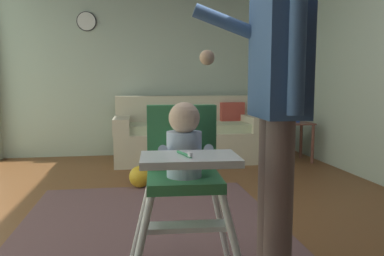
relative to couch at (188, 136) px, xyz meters
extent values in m
cube|color=brown|center=(-0.39, -2.48, -0.38)|extent=(5.86, 7.54, 0.10)
cube|color=#AEBFAE|center=(-0.39, 0.52, 1.04)|extent=(5.06, 0.06, 2.75)
cube|color=brown|center=(-0.61, -2.41, -0.33)|extent=(1.88, 2.28, 0.01)
cube|color=beige|center=(-0.01, -0.06, -0.13)|extent=(1.91, 0.84, 0.40)
cube|color=beige|center=(-0.01, 0.27, 0.30)|extent=(1.91, 0.22, 0.46)
cube|color=beige|center=(-0.87, -0.06, 0.17)|extent=(0.20, 0.84, 0.20)
cube|color=beige|center=(0.86, -0.06, 0.17)|extent=(0.20, 0.84, 0.20)
cube|color=beige|center=(-0.42, -0.11, 0.12)|extent=(0.75, 0.60, 0.11)
cube|color=beige|center=(0.40, -0.11, 0.12)|extent=(0.75, 0.60, 0.11)
cube|color=#B24238|center=(0.65, 0.14, 0.27)|extent=(0.35, 0.12, 0.34)
cylinder|color=white|center=(-0.27, -3.36, -0.08)|extent=(0.16, 0.18, 0.52)
cylinder|color=white|center=(-0.68, -2.89, -0.08)|extent=(0.16, 0.18, 0.52)
cylinder|color=white|center=(-0.24, -2.92, -0.08)|extent=(0.18, 0.16, 0.52)
cube|color=#36814E|center=(-0.48, -3.13, 0.21)|extent=(0.38, 0.38, 0.05)
cube|color=#36814E|center=(-0.47, -2.98, 0.40)|extent=(0.36, 0.09, 0.34)
cube|color=white|center=(-0.49, -3.42, 0.37)|extent=(0.41, 0.28, 0.03)
cube|color=white|center=(-0.48, -3.23, 0.01)|extent=(0.40, 0.12, 0.02)
cylinder|color=silver|center=(-0.48, -3.15, 0.34)|extent=(0.18, 0.18, 0.22)
sphere|color=beige|center=(-0.48, -3.16, 0.52)|extent=(0.15, 0.15, 0.15)
cylinder|color=silver|center=(-0.58, -3.18, 0.35)|extent=(0.05, 0.15, 0.10)
cylinder|color=silver|center=(-0.37, -3.19, 0.35)|extent=(0.05, 0.15, 0.10)
cylinder|color=#38A366|center=(-0.51, -3.41, 0.39)|extent=(0.05, 0.13, 0.01)
cube|color=white|center=(-0.50, -3.47, 0.40)|extent=(0.02, 0.03, 0.02)
cylinder|color=#745C57|center=(-0.01, -3.09, 0.09)|extent=(0.14, 0.14, 0.85)
cylinder|color=#745C57|center=(-0.02, -3.21, 0.09)|extent=(0.14, 0.14, 0.85)
cube|color=#375481|center=(-0.01, -3.15, 0.82)|extent=(0.22, 0.41, 0.60)
cylinder|color=#375481|center=(-0.17, -2.96, 0.98)|extent=(0.48, 0.10, 0.23)
sphere|color=tan|center=(-0.33, -2.95, 0.82)|extent=(0.08, 0.08, 0.08)
cylinder|color=#375481|center=(-0.03, -3.39, 0.82)|extent=(0.07, 0.07, 0.54)
sphere|color=gold|center=(-0.67, -1.28, -0.22)|extent=(0.22, 0.22, 0.22)
cube|color=brown|center=(1.39, -0.31, 0.18)|extent=(0.40, 0.40, 0.02)
cylinder|color=brown|center=(1.22, -0.48, -0.08)|extent=(0.04, 0.04, 0.50)
cylinder|color=brown|center=(1.56, -0.48, -0.08)|extent=(0.04, 0.04, 0.50)
cylinder|color=brown|center=(1.22, -0.14, -0.08)|extent=(0.04, 0.04, 0.50)
cylinder|color=brown|center=(1.56, -0.14, -0.08)|extent=(0.04, 0.04, 0.50)
cylinder|color=#284CB7|center=(1.42, -0.31, 0.24)|extent=(0.07, 0.07, 0.10)
cylinder|color=white|center=(-1.34, 0.47, 1.55)|extent=(0.24, 0.03, 0.24)
cylinder|color=black|center=(-1.34, 0.48, 1.55)|extent=(0.27, 0.02, 0.27)
camera|label=1|loc=(-0.71, -4.89, 0.67)|focal=34.53mm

